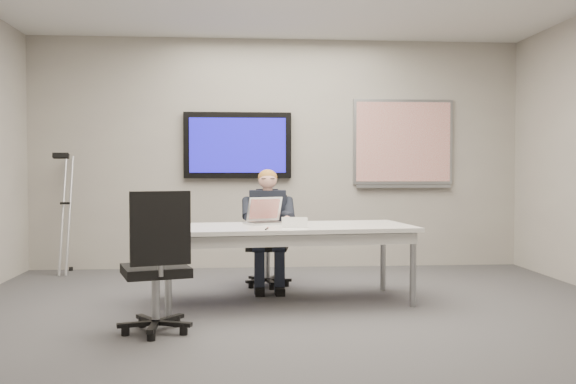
{
  "coord_description": "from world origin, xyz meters",
  "views": [
    {
      "loc": [
        -0.51,
        -4.86,
        1.21
      ],
      "look_at": [
        -0.04,
        0.98,
        1.0
      ],
      "focal_mm": 40.0,
      "sensor_mm": 36.0,
      "label": 1
    }
  ],
  "objects": [
    {
      "name": "floor",
      "position": [
        0.0,
        0.0,
        0.0
      ],
      "size": [
        6.0,
        6.0,
        0.02
      ],
      "primitive_type": "cube",
      "color": "#3D3D40",
      "rests_on": "ground"
    },
    {
      "name": "wall_back",
      "position": [
        0.0,
        3.0,
        1.4
      ],
      "size": [
        6.0,
        0.02,
        2.8
      ],
      "primitive_type": "cube",
      "color": "#A6A296",
      "rests_on": "ground"
    },
    {
      "name": "wall_front",
      "position": [
        0.0,
        -3.0,
        1.4
      ],
      "size": [
        6.0,
        0.02,
        2.8
      ],
      "primitive_type": "cube",
      "color": "#A6A296",
      "rests_on": "ground"
    },
    {
      "name": "conference_table",
      "position": [
        -0.06,
        0.91,
        0.62
      ],
      "size": [
        2.35,
        1.18,
        0.7
      ],
      "rotation": [
        0.0,
        0.0,
        0.11
      ],
      "color": "silver",
      "rests_on": "ground"
    },
    {
      "name": "tv_display",
      "position": [
        -0.5,
        2.95,
        1.5
      ],
      "size": [
        1.3,
        0.09,
        0.8
      ],
      "color": "black",
      "rests_on": "wall_back"
    },
    {
      "name": "whiteboard",
      "position": [
        1.55,
        2.97,
        1.53
      ],
      "size": [
        1.25,
        0.08,
        1.1
      ],
      "color": "gray",
      "rests_on": "wall_back"
    },
    {
      "name": "office_chair_far",
      "position": [
        -0.19,
        1.76,
        0.29
      ],
      "size": [
        0.51,
        0.51,
        0.94
      ],
      "rotation": [
        0.0,
        0.0,
        -0.14
      ],
      "color": "black",
      "rests_on": "ground"
    },
    {
      "name": "office_chair_near",
      "position": [
        -1.1,
        -0.15,
        0.33
      ],
      "size": [
        0.62,
        0.62,
        1.05
      ],
      "rotation": [
        0.0,
        0.0,
        3.43
      ],
      "color": "black",
      "rests_on": "ground"
    },
    {
      "name": "seated_person",
      "position": [
        -0.2,
        1.53,
        0.49
      ],
      "size": [
        0.38,
        0.65,
        1.21
      ],
      "rotation": [
        0.0,
        0.0,
        -0.04
      ],
      "color": "#1D2231",
      "rests_on": "office_chair_far"
    },
    {
      "name": "crutch",
      "position": [
        -2.49,
        2.73,
        0.71
      ],
      "size": [
        0.42,
        0.85,
        1.5
      ],
      "primitive_type": null,
      "rotation": [
        -0.27,
        0.0,
        -0.28
      ],
      "color": "#AEB0B6",
      "rests_on": "ground"
    },
    {
      "name": "laptop",
      "position": [
        -0.25,
        1.13,
        0.76
      ],
      "size": [
        0.42,
        0.45,
        0.25
      ],
      "rotation": [
        0.0,
        0.0,
        0.43
      ],
      "color": "silver",
      "rests_on": "conference_table"
    },
    {
      "name": "name_tent",
      "position": [
        -0.0,
        0.74,
        0.74
      ],
      "size": [
        0.23,
        0.1,
        0.09
      ],
      "primitive_type": null,
      "rotation": [
        0.0,
        0.0,
        -0.19
      ],
      "color": "white",
      "rests_on": "conference_table"
    },
    {
      "name": "pen",
      "position": [
        -0.26,
        0.55,
        0.71
      ],
      "size": [
        0.04,
        0.16,
        0.01
      ],
      "primitive_type": "cylinder",
      "rotation": [
        0.0,
        1.57,
        1.39
      ],
      "color": "black",
      "rests_on": "conference_table"
    }
  ]
}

